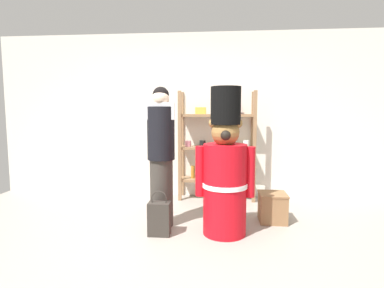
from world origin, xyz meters
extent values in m
plane|color=#9E9389|center=(0.00, 0.00, 0.00)|extent=(6.40, 6.40, 0.00)
cube|color=silver|center=(0.00, 2.20, 1.30)|extent=(6.40, 0.12, 2.60)
cube|color=#93704C|center=(-0.18, 1.83, 0.84)|extent=(0.05, 0.05, 1.68)
cube|color=#93704C|center=(0.94, 1.83, 0.84)|extent=(0.05, 0.05, 1.68)
cube|color=#93704C|center=(-0.18, 2.13, 0.84)|extent=(0.05, 0.05, 1.68)
cube|color=#93704C|center=(0.94, 2.13, 0.84)|extent=(0.05, 0.05, 1.68)
cube|color=#93704C|center=(0.38, 1.98, 0.30)|extent=(1.12, 0.30, 0.04)
cube|color=#93704C|center=(0.38, 1.98, 0.80)|extent=(1.12, 0.30, 0.04)
cube|color=#93704C|center=(0.38, 1.98, 1.31)|extent=(1.12, 0.30, 0.04)
cylinder|color=pink|center=(-0.07, 1.97, 0.87)|extent=(0.09, 0.09, 0.09)
cylinder|color=black|center=(0.15, 2.01, 0.87)|extent=(0.10, 0.10, 0.09)
cylinder|color=red|center=(0.38, 2.00, 0.87)|extent=(0.09, 0.09, 0.09)
cylinder|color=green|center=(0.60, 1.98, 0.88)|extent=(0.08, 0.08, 0.10)
cylinder|color=white|center=(0.83, 1.95, 0.88)|extent=(0.10, 0.10, 0.10)
cylinder|color=#B27226|center=(0.01, 1.97, 0.42)|extent=(0.06, 0.06, 0.20)
cylinder|color=silver|center=(0.38, 2.00, 0.44)|extent=(0.06, 0.06, 0.23)
cylinder|color=navy|center=(0.75, 1.96, 0.42)|extent=(0.08, 0.08, 0.20)
cube|color=gold|center=(0.13, 1.98, 1.38)|extent=(0.16, 0.13, 0.11)
cube|color=#B21E2D|center=(0.63, 1.98, 1.42)|extent=(0.20, 0.16, 0.18)
cylinder|color=red|center=(0.48, 0.59, 0.51)|extent=(0.48, 0.48, 1.01)
cylinder|color=white|center=(0.48, 0.59, 0.56)|extent=(0.50, 0.50, 0.05)
sphere|color=olive|center=(0.48, 0.59, 1.14)|extent=(0.31, 0.31, 0.31)
sphere|color=olive|center=(0.35, 0.59, 1.24)|extent=(0.11, 0.11, 0.11)
sphere|color=olive|center=(0.62, 0.59, 1.24)|extent=(0.11, 0.11, 0.11)
cylinder|color=black|center=(0.48, 0.59, 1.43)|extent=(0.33, 0.33, 0.41)
cylinder|color=red|center=(0.21, 0.59, 0.71)|extent=(0.11, 0.11, 0.56)
cylinder|color=red|center=(0.76, 0.59, 0.71)|extent=(0.11, 0.11, 0.56)
sphere|color=black|center=(0.48, 0.45, 1.12)|extent=(0.11, 0.11, 0.11)
cylinder|color=#38332D|center=(-0.26, 0.77, 0.40)|extent=(0.27, 0.27, 0.80)
cylinder|color=black|center=(-0.26, 0.77, 1.11)|extent=(0.32, 0.32, 0.62)
sphere|color=beige|center=(-0.26, 0.77, 1.51)|extent=(0.20, 0.20, 0.20)
cube|color=silver|center=(-0.26, 0.71, 1.37)|extent=(0.34, 0.04, 0.20)
sphere|color=black|center=(-0.26, 0.79, 1.56)|extent=(0.19, 0.19, 0.19)
cube|color=#332D28|center=(-0.24, 0.48, 0.19)|extent=(0.24, 0.15, 0.37)
torus|color=#332D28|center=(-0.24, 0.48, 0.41)|extent=(0.18, 0.01, 0.18)
cube|color=olive|center=(1.09, 1.02, 0.17)|extent=(0.32, 0.33, 0.34)
cube|color=olive|center=(1.09, 1.02, 0.35)|extent=(0.34, 0.34, 0.02)
camera|label=1|loc=(0.42, -2.74, 1.36)|focal=28.55mm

